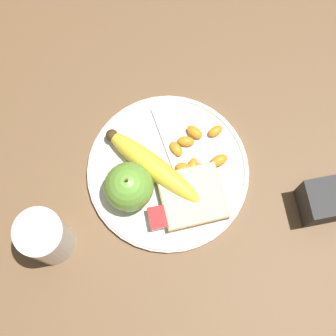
{
  "coord_description": "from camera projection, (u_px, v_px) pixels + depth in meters",
  "views": [
    {
      "loc": [
        0.04,
        0.22,
        0.88
      ],
      "look_at": [
        0.0,
        0.0,
        0.03
      ],
      "focal_mm": 60.0,
      "sensor_mm": 36.0,
      "label": 1
    }
  ],
  "objects": [
    {
      "name": "orange_segment_6",
      "position": [
        201.0,
        170.0,
        0.89
      ],
      "size": [
        0.03,
        0.03,
        0.02
      ],
      "color": "orange",
      "rests_on": "plate"
    },
    {
      "name": "fork",
      "position": [
        176.0,
        167.0,
        0.9
      ],
      "size": [
        0.05,
        0.18,
        0.0
      ],
      "rotation": [
        0.0,
        0.0,
        14.28
      ],
      "color": "silver",
      "rests_on": "plate"
    },
    {
      "name": "orange_segment_1",
      "position": [
        176.0,
        149.0,
        0.9
      ],
      "size": [
        0.03,
        0.03,
        0.02
      ],
      "color": "orange",
      "rests_on": "plate"
    },
    {
      "name": "bread_slice",
      "position": [
        192.0,
        197.0,
        0.87
      ],
      "size": [
        0.1,
        0.1,
        0.02
      ],
      "color": "tan",
      "rests_on": "plate"
    },
    {
      "name": "orange_segment_2",
      "position": [
        186.0,
        141.0,
        0.9
      ],
      "size": [
        0.03,
        0.02,
        0.02
      ],
      "color": "orange",
      "rests_on": "plate"
    },
    {
      "name": "juice_glass",
      "position": [
        46.0,
        238.0,
        0.83
      ],
      "size": [
        0.07,
        0.07,
        0.11
      ],
      "color": "silver",
      "rests_on": "ground_plane"
    },
    {
      "name": "orange_segment_5",
      "position": [
        220.0,
        163.0,
        0.89
      ],
      "size": [
        0.03,
        0.02,
        0.02
      ],
      "color": "orange",
      "rests_on": "plate"
    },
    {
      "name": "apple",
      "position": [
        129.0,
        187.0,
        0.85
      ],
      "size": [
        0.08,
        0.08,
        0.09
      ],
      "color": "#72B23D",
      "rests_on": "plate"
    },
    {
      "name": "orange_segment_4",
      "position": [
        208.0,
        175.0,
        0.89
      ],
      "size": [
        0.03,
        0.03,
        0.02
      ],
      "color": "orange",
      "rests_on": "plate"
    },
    {
      "name": "orange_segment_7",
      "position": [
        186.0,
        170.0,
        0.89
      ],
      "size": [
        0.04,
        0.04,
        0.02
      ],
      "color": "orange",
      "rests_on": "plate"
    },
    {
      "name": "plate",
      "position": [
        168.0,
        172.0,
        0.9
      ],
      "size": [
        0.26,
        0.26,
        0.01
      ],
      "color": "silver",
      "rests_on": "ground_plane"
    },
    {
      "name": "orange_segment_8",
      "position": [
        195.0,
        132.0,
        0.91
      ],
      "size": [
        0.03,
        0.03,
        0.02
      ],
      "color": "orange",
      "rests_on": "plate"
    },
    {
      "name": "ground_plane",
      "position": [
        168.0,
        173.0,
        0.91
      ],
      "size": [
        3.0,
        3.0,
        0.0
      ],
      "primitive_type": "plane",
      "color": "brown"
    },
    {
      "name": "banana",
      "position": [
        152.0,
        166.0,
        0.88
      ],
      "size": [
        0.15,
        0.16,
        0.04
      ],
      "color": "yellow",
      "rests_on": "plate"
    },
    {
      "name": "orange_segment_0",
      "position": [
        194.0,
        168.0,
        0.89
      ],
      "size": [
        0.02,
        0.03,
        0.01
      ],
      "color": "orange",
      "rests_on": "plate"
    },
    {
      "name": "orange_segment_3",
      "position": [
        215.0,
        131.0,
        0.91
      ],
      "size": [
        0.03,
        0.02,
        0.01
      ],
      "color": "orange",
      "rests_on": "plate"
    },
    {
      "name": "condiment_caddy",
      "position": [
        322.0,
        201.0,
        0.86
      ],
      "size": [
        0.06,
        0.06,
        0.07
      ],
      "color": "#2D2D2D",
      "rests_on": "ground_plane"
    },
    {
      "name": "jam_packet",
      "position": [
        162.0,
        217.0,
        0.87
      ],
      "size": [
        0.04,
        0.03,
        0.02
      ],
      "color": "silver",
      "rests_on": "plate"
    }
  ]
}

